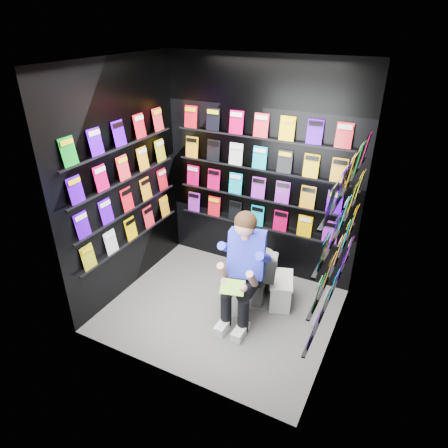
% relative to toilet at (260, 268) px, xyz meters
% --- Properties ---
extents(floor, '(2.40, 2.40, 0.00)m').
position_rel_toilet_xyz_m(floor, '(-0.26, -0.47, -0.37)').
color(floor, slate).
rests_on(floor, ground).
extents(ceiling, '(2.40, 2.40, 0.00)m').
position_rel_toilet_xyz_m(ceiling, '(-0.26, -0.47, 2.23)').
color(ceiling, white).
rests_on(ceiling, floor).
extents(wall_back, '(2.40, 0.04, 2.60)m').
position_rel_toilet_xyz_m(wall_back, '(-0.26, 0.53, 0.93)').
color(wall_back, black).
rests_on(wall_back, floor).
extents(wall_front, '(2.40, 0.04, 2.60)m').
position_rel_toilet_xyz_m(wall_front, '(-0.26, -1.47, 0.93)').
color(wall_front, black).
rests_on(wall_front, floor).
extents(wall_left, '(0.04, 2.00, 2.60)m').
position_rel_toilet_xyz_m(wall_left, '(-1.46, -0.47, 0.93)').
color(wall_left, black).
rests_on(wall_left, floor).
extents(wall_right, '(0.04, 2.00, 2.60)m').
position_rel_toilet_xyz_m(wall_right, '(0.94, -0.47, 0.93)').
color(wall_right, black).
rests_on(wall_right, floor).
extents(comics_back, '(2.10, 0.06, 1.37)m').
position_rel_toilet_xyz_m(comics_back, '(-0.26, 0.50, 0.94)').
color(comics_back, red).
rests_on(comics_back, wall_back).
extents(comics_left, '(0.06, 1.70, 1.37)m').
position_rel_toilet_xyz_m(comics_left, '(-1.43, -0.47, 0.94)').
color(comics_left, red).
rests_on(comics_left, wall_left).
extents(comics_right, '(0.06, 1.70, 1.37)m').
position_rel_toilet_xyz_m(comics_right, '(0.91, -0.47, 0.94)').
color(comics_right, red).
rests_on(comics_right, wall_right).
extents(toilet, '(0.60, 0.83, 0.73)m').
position_rel_toilet_xyz_m(toilet, '(0.00, 0.00, 0.00)').
color(toilet, white).
rests_on(toilet, floor).
extents(longbox, '(0.34, 0.46, 0.31)m').
position_rel_toilet_xyz_m(longbox, '(0.28, -0.04, -0.21)').
color(longbox, silver).
rests_on(longbox, floor).
extents(longbox_lid, '(0.36, 0.48, 0.03)m').
position_rel_toilet_xyz_m(longbox_lid, '(0.28, -0.04, -0.05)').
color(longbox_lid, silver).
rests_on(longbox_lid, longbox).
extents(reader, '(0.68, 0.85, 1.37)m').
position_rel_toilet_xyz_m(reader, '(0.00, -0.38, 0.39)').
color(reader, '#2429C5').
rests_on(reader, toilet).
extents(held_comic, '(0.26, 0.19, 0.10)m').
position_rel_toilet_xyz_m(held_comic, '(0.00, -0.73, 0.21)').
color(held_comic, green).
rests_on(held_comic, reader).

